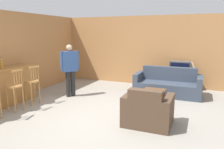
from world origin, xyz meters
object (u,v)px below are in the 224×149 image
object	(u,v)px
bar_chair_far	(32,84)
couch_far	(168,85)
table_lamp	(192,65)
bar_chair_mid	(15,89)
book_on_table	(152,93)
bottle	(1,63)
tv_unit	(179,83)
person_by_window	(70,68)
coffee_table	(152,94)
tv	(180,68)
armchair_near	(148,111)

from	to	relation	value
bar_chair_far	couch_far	world-z (taller)	bar_chair_far
table_lamp	bar_chair_mid	bearing A→B (deg)	-136.66
bar_chair_mid	book_on_table	size ratio (longest dim) A/B	4.47
bar_chair_far	bottle	world-z (taller)	bottle
tv_unit	person_by_window	distance (m)	3.80
bar_chair_far	coffee_table	bearing A→B (deg)	18.84
tv	book_on_table	size ratio (longest dim) A/B	2.84
armchair_near	couch_far	bearing A→B (deg)	89.08
book_on_table	bar_chair_far	bearing A→B (deg)	-163.89
tv_unit	tv	xyz separation A→B (m)	(-0.00, -0.00, 0.51)
tv_unit	book_on_table	size ratio (longest dim) A/B	4.44
bar_chair_mid	armchair_near	size ratio (longest dim) A/B	1.07
bottle	person_by_window	xyz separation A→B (m)	(1.11, 1.52, -0.27)
coffee_table	bar_chair_mid	bearing A→B (deg)	-151.78
armchair_near	table_lamp	size ratio (longest dim) A/B	1.91
tv	table_lamp	bearing A→B (deg)	0.48
tv_unit	table_lamp	xyz separation A→B (m)	(0.37, 0.00, 0.64)
bottle	person_by_window	world-z (taller)	person_by_window
person_by_window	bar_chair_mid	bearing A→B (deg)	-108.94
bar_chair_far	tv	bearing A→B (deg)	41.02
bar_chair_far	book_on_table	world-z (taller)	bar_chair_far
book_on_table	coffee_table	bearing A→B (deg)	96.01
bar_chair_mid	table_lamp	size ratio (longest dim) A/B	2.05
tv_unit	bottle	distance (m)	5.64
coffee_table	table_lamp	xyz separation A→B (m)	(0.87, 2.10, 0.55)
armchair_near	person_by_window	distance (m)	3.08
armchair_near	tv	xyz separation A→B (m)	(0.33, 3.37, 0.45)
bar_chair_mid	tv_unit	xyz separation A→B (m)	(3.65, 3.79, -0.31)
tv_unit	bottle	xyz separation A→B (m)	(-4.19, -3.65, 0.93)
bar_chair_mid	coffee_table	size ratio (longest dim) A/B	1.11
bar_chair_far	book_on_table	distance (m)	3.30
bar_chair_mid	tv	bearing A→B (deg)	46.09
armchair_near	coffee_table	world-z (taller)	armchair_near
coffee_table	couch_far	bearing A→B (deg)	80.61
armchair_near	coffee_table	xyz separation A→B (m)	(-0.17, 1.27, 0.03)
coffee_table	bottle	world-z (taller)	bottle
tv_unit	table_lamp	distance (m)	0.74
tv_unit	tv	size ratio (longest dim) A/B	1.56
tv_unit	person_by_window	world-z (taller)	person_by_window
couch_far	coffee_table	distance (m)	1.33
table_lamp	coffee_table	bearing A→B (deg)	-112.49
person_by_window	bottle	bearing A→B (deg)	-126.22
person_by_window	coffee_table	bearing A→B (deg)	0.75
bar_chair_mid	couch_far	size ratio (longest dim) A/B	0.52
coffee_table	table_lamp	bearing A→B (deg)	67.51
couch_far	bottle	bearing A→B (deg)	-143.80
bottle	table_lamp	distance (m)	5.85
book_on_table	armchair_near	bearing A→B (deg)	-81.91
armchair_near	person_by_window	size ratio (longest dim) A/B	0.62
bar_chair_mid	armchair_near	xyz separation A→B (m)	(3.32, 0.42, -0.25)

